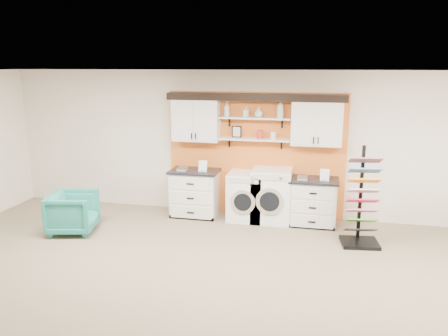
% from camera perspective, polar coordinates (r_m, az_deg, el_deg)
% --- Properties ---
extents(floor, '(10.00, 10.00, 0.00)m').
position_cam_1_polar(floor, '(5.24, -2.90, -20.15)').
color(floor, '#856E59').
rests_on(floor, ground).
extents(ceiling, '(10.00, 10.00, 0.00)m').
position_cam_1_polar(ceiling, '(4.38, -3.34, 12.11)').
color(ceiling, white).
rests_on(ceiling, wall_back).
extents(wall_back, '(10.00, 0.00, 10.00)m').
position_cam_1_polar(wall_back, '(8.43, 4.18, 3.12)').
color(wall_back, silver).
rests_on(wall_back, floor).
extents(accent_panel, '(3.40, 0.07, 2.40)m').
position_cam_1_polar(accent_panel, '(8.43, 4.12, 1.74)').
color(accent_panel, orange).
rests_on(accent_panel, wall_back).
extents(upper_cabinet_left, '(0.90, 0.35, 0.84)m').
position_cam_1_polar(upper_cabinet_left, '(8.39, -3.67, 6.39)').
color(upper_cabinet_left, white).
rests_on(upper_cabinet_left, wall_back).
extents(upper_cabinet_right, '(0.90, 0.35, 0.84)m').
position_cam_1_polar(upper_cabinet_right, '(8.07, 12.03, 5.85)').
color(upper_cabinet_right, white).
rests_on(upper_cabinet_right, wall_back).
extents(shelf_lower, '(1.32, 0.28, 0.03)m').
position_cam_1_polar(shelf_lower, '(8.21, 3.99, 3.77)').
color(shelf_lower, white).
rests_on(shelf_lower, wall_back).
extents(shelf_upper, '(1.32, 0.28, 0.03)m').
position_cam_1_polar(shelf_upper, '(8.15, 4.04, 6.54)').
color(shelf_upper, white).
rests_on(shelf_upper, wall_back).
extents(crown_molding, '(3.30, 0.41, 0.13)m').
position_cam_1_polar(crown_molding, '(8.13, 4.10, 9.33)').
color(crown_molding, black).
rests_on(crown_molding, wall_back).
extents(picture_frame, '(0.18, 0.02, 0.22)m').
position_cam_1_polar(picture_frame, '(8.30, 1.66, 4.77)').
color(picture_frame, black).
rests_on(picture_frame, shelf_lower).
extents(canister_red, '(0.11, 0.11, 0.16)m').
position_cam_1_polar(canister_red, '(8.18, 4.70, 4.39)').
color(canister_red, red).
rests_on(canister_red, shelf_lower).
extents(canister_cream, '(0.10, 0.10, 0.14)m').
position_cam_1_polar(canister_cream, '(8.15, 6.44, 4.25)').
color(canister_cream, silver).
rests_on(canister_cream, shelf_lower).
extents(base_cabinet_left, '(0.94, 0.66, 0.92)m').
position_cam_1_polar(base_cabinet_left, '(8.54, -3.82, -3.24)').
color(base_cabinet_left, white).
rests_on(base_cabinet_left, floor).
extents(base_cabinet_right, '(0.88, 0.66, 0.87)m').
position_cam_1_polar(base_cabinet_right, '(8.23, 11.53, -4.31)').
color(base_cabinet_right, white).
rests_on(base_cabinet_right, floor).
extents(washer, '(0.65, 0.71, 0.91)m').
position_cam_1_polar(washer, '(8.32, 2.87, -3.68)').
color(washer, white).
rests_on(washer, floor).
extents(dryer, '(0.72, 0.71, 1.01)m').
position_cam_1_polar(dryer, '(8.24, 6.25, -3.58)').
color(dryer, white).
rests_on(dryer, floor).
extents(sample_rack, '(0.65, 0.56, 1.63)m').
position_cam_1_polar(sample_rack, '(7.49, 17.49, -5.74)').
color(sample_rack, black).
rests_on(sample_rack, floor).
extents(armchair, '(0.93, 0.92, 0.71)m').
position_cam_1_polar(armchair, '(8.17, -19.11, -5.51)').
color(armchair, '#218175').
rests_on(armchair, floor).
extents(soap_bottle_a, '(0.14, 0.14, 0.27)m').
position_cam_1_polar(soap_bottle_a, '(8.23, 0.37, 7.70)').
color(soap_bottle_a, silver).
rests_on(soap_bottle_a, shelf_upper).
extents(soap_bottle_b, '(0.11, 0.11, 0.19)m').
position_cam_1_polar(soap_bottle_b, '(8.17, 2.90, 7.33)').
color(soap_bottle_b, silver).
rests_on(soap_bottle_b, shelf_upper).
extents(soap_bottle_c, '(0.16, 0.16, 0.19)m').
position_cam_1_polar(soap_bottle_c, '(8.13, 4.55, 7.30)').
color(soap_bottle_c, silver).
rests_on(soap_bottle_c, shelf_upper).
extents(soap_bottle_d, '(0.15, 0.15, 0.33)m').
position_cam_1_polar(soap_bottle_d, '(8.08, 7.37, 7.70)').
color(soap_bottle_d, silver).
rests_on(soap_bottle_d, shelf_upper).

